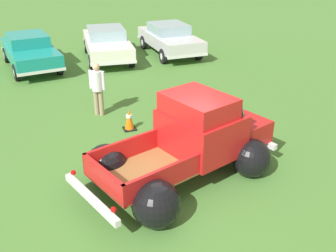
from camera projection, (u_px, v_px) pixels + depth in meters
name	position (u px, v px, depth m)	size (l,w,h in m)	color
ground_plane	(178.00, 178.00, 9.00)	(80.00, 80.00, 0.00)	#477A33
vintage_pickup_truck	(192.00, 145.00, 8.90)	(4.99, 3.83, 1.96)	black
show_car_0	(30.00, 50.00, 16.56)	(2.48, 4.80, 1.43)	black
show_car_1	(107.00, 42.00, 17.79)	(2.32, 4.76, 1.43)	black
show_car_2	(170.00, 38.00, 18.67)	(1.99, 4.49, 1.43)	black
spectator_0	(97.00, 86.00, 11.90)	(0.48, 0.48, 1.69)	gray
lane_cone_0	(186.00, 118.00, 11.32)	(0.36, 0.36, 0.63)	black
lane_cone_1	(129.00, 120.00, 11.22)	(0.36, 0.36, 0.63)	black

